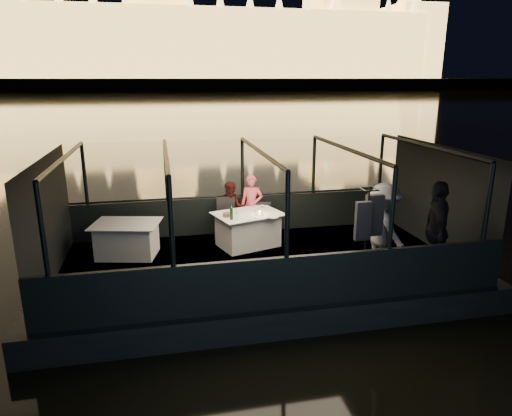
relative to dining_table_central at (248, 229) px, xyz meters
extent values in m
plane|color=black|center=(0.06, 79.01, -0.89)|extent=(500.00, 500.00, 0.00)
cube|color=black|center=(0.06, -0.99, -0.89)|extent=(8.60, 4.40, 1.00)
cube|color=black|center=(0.06, -0.99, -0.41)|extent=(8.00, 4.00, 0.04)
cube|color=black|center=(0.06, 1.01, 0.06)|extent=(8.00, 0.08, 0.90)
cube|color=black|center=(0.06, -2.99, 0.06)|extent=(8.00, 0.08, 0.90)
cube|color=#423D33|center=(0.06, 209.01, 0.11)|extent=(400.00, 140.00, 6.00)
cube|color=white|center=(0.00, 0.00, 0.00)|extent=(1.70, 1.44, 0.77)
cube|color=white|center=(-2.64, -0.06, 0.00)|extent=(1.57, 1.28, 0.73)
cube|color=black|center=(-0.41, 0.45, 0.06)|extent=(0.56, 0.56, 0.99)
cube|color=black|center=(0.48, 0.45, 0.06)|extent=(0.48, 0.48, 0.83)
imported|color=#E55365|center=(0.23, 0.72, 0.36)|extent=(0.61, 0.50, 1.47)
imported|color=#3A1110|center=(-0.26, 0.72, 0.36)|extent=(0.74, 0.63, 1.34)
imported|color=silver|center=(2.27, -1.95, 0.47)|extent=(0.86, 1.26, 1.79)
imported|color=black|center=(3.11, -2.40, 0.47)|extent=(0.90, 1.21, 1.90)
cylinder|color=#13341D|center=(-0.43, -0.38, 0.53)|extent=(0.08, 0.08, 0.33)
cylinder|color=brown|center=(-0.48, -0.14, 0.42)|extent=(0.27, 0.27, 0.08)
cylinder|color=#FF973F|center=(0.24, -0.14, 0.42)|extent=(0.06, 0.06, 0.07)
cylinder|color=white|center=(0.48, -0.42, 0.39)|extent=(0.27, 0.27, 0.01)
cylinder|color=white|center=(-0.24, 0.03, 0.39)|extent=(0.32, 0.32, 0.02)
camera|label=1|loc=(-1.82, -9.59, 3.30)|focal=32.00mm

